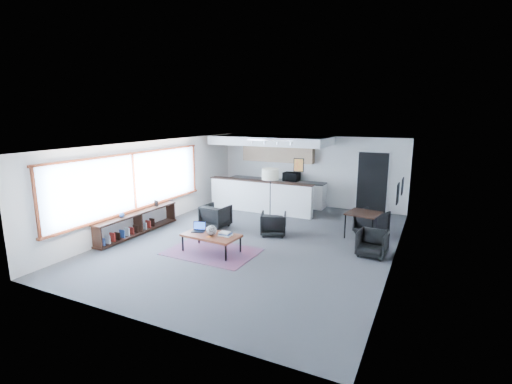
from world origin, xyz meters
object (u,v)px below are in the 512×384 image
at_px(dining_table, 364,215).
at_px(armchair_right, 273,223).
at_px(dining_chair_far, 371,223).
at_px(armchair_left, 216,215).
at_px(coffee_table, 211,236).
at_px(microwave, 291,176).
at_px(laptop, 199,228).
at_px(book_stack, 225,234).
at_px(floor_lamp, 270,176).
at_px(dining_chair_near, 372,244).
at_px(ceramic_pot, 211,230).

bearing_deg(dining_table, armchair_right, -159.06).
bearing_deg(dining_chair_far, armchair_left, 39.09).
distance_m(coffee_table, microwave, 5.49).
relative_size(laptop, book_stack, 1.24).
bearing_deg(dining_table, armchair_left, -166.77).
xyz_separation_m(floor_lamp, microwave, (-0.34, 2.72, -0.41)).
bearing_deg(dining_chair_near, laptop, -156.83).
bearing_deg(armchair_right, dining_table, -178.84).
bearing_deg(floor_lamp, dining_chair_far, 9.26).
height_order(coffee_table, ceramic_pot, ceramic_pot).
bearing_deg(dining_chair_near, floor_lamp, 163.60).
xyz_separation_m(laptop, dining_table, (3.61, 2.71, 0.12)).
xyz_separation_m(armchair_left, armchair_right, (1.87, 0.09, -0.03)).
height_order(ceramic_pot, microwave, microwave).
bearing_deg(microwave, dining_chair_near, -44.74).
relative_size(laptop, floor_lamp, 0.22).
distance_m(book_stack, microwave, 5.42).
relative_size(floor_lamp, dining_table, 1.84).
bearing_deg(armchair_right, dining_chair_near, 151.36).
bearing_deg(book_stack, ceramic_pot, -158.79).
bearing_deg(dining_chair_near, coffee_table, -153.31).
xyz_separation_m(book_stack, dining_chair_far, (2.99, 3.13, -0.17)).
distance_m(coffee_table, armchair_right, 2.10).
height_order(ceramic_pot, floor_lamp, floor_lamp).
bearing_deg(laptop, coffee_table, -31.12).
bearing_deg(microwave, dining_table, -37.02).
distance_m(ceramic_pot, dining_chair_far, 4.65).
bearing_deg(dining_chair_near, ceramic_pot, -152.46).
distance_m(ceramic_pot, armchair_right, 2.14).
bearing_deg(armchair_right, armchair_left, -16.88).
xyz_separation_m(book_stack, dining_table, (2.82, 2.74, 0.14)).
bearing_deg(book_stack, armchair_left, 128.07).
height_order(armchair_right, dining_table, armchair_right).
xyz_separation_m(laptop, microwave, (0.49, 5.34, 0.60)).
distance_m(book_stack, floor_lamp, 2.84).
distance_m(laptop, floor_lamp, 2.93).
distance_m(ceramic_pot, dining_chair_near, 3.92).
relative_size(dining_chair_near, dining_chair_far, 0.89).
xyz_separation_m(coffee_table, ceramic_pot, (0.04, -0.05, 0.16)).
relative_size(armchair_left, dining_table, 0.80).
distance_m(laptop, dining_chair_near, 4.31).
bearing_deg(book_stack, microwave, 93.21).
xyz_separation_m(ceramic_pot, microwave, (0.02, 5.49, 0.54)).
distance_m(armchair_right, dining_table, 2.51).
distance_m(ceramic_pot, book_stack, 0.35).
bearing_deg(armchair_right, dining_chair_far, -172.61).
height_order(laptop, dining_chair_far, laptop).
bearing_deg(armchair_left, dining_table, -162.23).
height_order(armchair_right, floor_lamp, floor_lamp).
xyz_separation_m(laptop, armchair_right, (1.29, 1.82, -0.17)).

